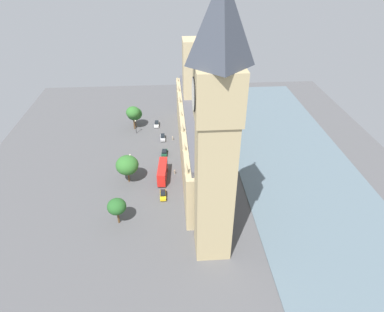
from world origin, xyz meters
The scene contains 17 objects.
ground_plane centered at (0.00, 0.00, 0.00)m, with size 141.11×141.11×0.00m, color #4C4C4F.
river_thames centered at (-34.17, 0.00, 0.12)m, with size 39.25×127.00×0.25m, color slate.
parliament_building centered at (-1.99, -1.89, 10.03)m, with size 12.09×71.11×36.94m.
clock_tower centered at (-1.82, 41.54, 31.52)m, with size 9.02×9.02×60.86m.
car_white_far_end centered at (12.62, -24.22, 0.89)m, with size 2.04×4.86×1.74m.
car_silver_trailing centered at (10.16, -12.89, 0.89)m, with size 1.95×4.77×1.74m.
car_dark_green_kerbside centered at (9.57, -1.92, 0.89)m, with size 2.22×4.40×1.74m.
double_decker_bus_midblock centered at (10.14, 12.12, 2.63)m, with size 3.32×10.66×4.75m.
car_yellow_cab_under_trees centered at (10.03, 21.42, 0.89)m, with size 1.85×4.56×1.74m.
pedestrian_corner centered at (6.43, -12.06, 0.71)m, with size 0.51×0.61×1.59m.
pedestrian_near_tower centered at (6.30, 10.04, 0.74)m, with size 0.63×0.53×1.65m.
plane_tree_by_river_gate centered at (20.67, 13.02, 6.18)m, with size 6.90×6.90×9.14m.
plane_tree_opposite_hall centered at (21.10, -23.82, 5.78)m, with size 5.90×5.90×8.31m.
plane_tree_leading centered at (21.80, 31.14, 5.53)m, with size 4.96×4.96×7.68m.
plane_tree_slot_10 centered at (21.48, -22.19, 7.21)m, with size 5.40×5.40×9.56m.
street_lamp_slot_11 centered at (20.51, -18.42, 4.01)m, with size 0.56×0.56×5.67m.
street_lamp_slot_12 centered at (20.37, 6.91, 4.32)m, with size 0.56×0.56×6.17m.
Camera 1 is at (7.06, 97.90, 63.22)m, focal length 31.18 mm.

